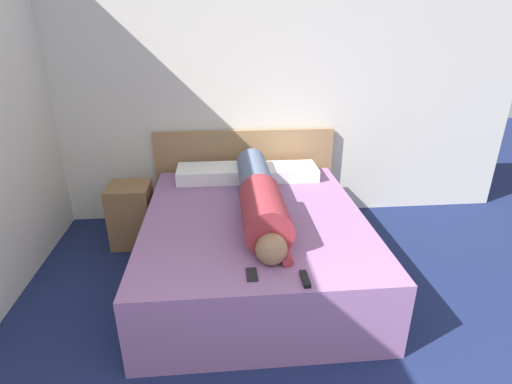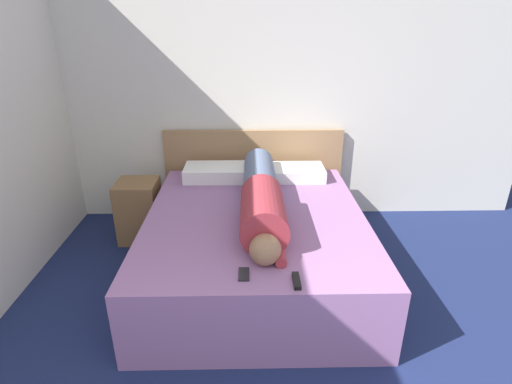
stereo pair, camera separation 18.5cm
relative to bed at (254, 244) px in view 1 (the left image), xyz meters
name	(u,v)px [view 1 (the left image)]	position (x,y,z in m)	size (l,w,h in m)	color
wall_back	(262,89)	(0.18, 1.15, 1.03)	(5.15, 0.06, 2.60)	silver
bed	(254,244)	(0.00, 0.00, 0.00)	(1.67, 1.98, 0.54)	#936699
headboard	(245,174)	(0.00, 1.08, 0.19)	(1.79, 0.04, 0.92)	#A37A51
nightstand	(132,214)	(-1.07, 0.61, 0.02)	(0.36, 0.37, 0.57)	brown
person_lying	(260,197)	(0.05, 0.01, 0.41)	(0.31, 1.63, 0.31)	#936B4C
pillow_near_headboard	(212,173)	(-0.33, 0.77, 0.33)	(0.64, 0.35, 0.12)	white
pillow_second	(284,172)	(0.35, 0.77, 0.32)	(0.60, 0.35, 0.11)	white
tv_remote	(305,279)	(0.22, -0.88, 0.28)	(0.04, 0.15, 0.02)	black
cell_phone	(252,275)	(-0.08, -0.80, 0.27)	(0.06, 0.13, 0.01)	black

